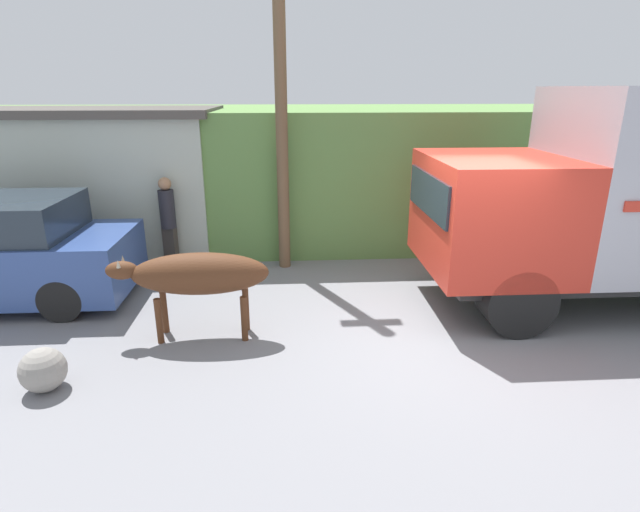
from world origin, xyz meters
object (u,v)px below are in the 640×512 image
at_px(brown_cow, 197,275).
at_px(utility_pole, 280,77).
at_px(roadside_rock, 43,370).
at_px(pedestrian_on_hill, 168,218).

xyz_separation_m(brown_cow, utility_pole, (1.16, 2.87, 2.59)).
height_order(utility_pole, roadside_rock, utility_pole).
xyz_separation_m(brown_cow, pedestrian_on_hill, (-1.02, 2.86, 0.08)).
bearing_deg(pedestrian_on_hill, roadside_rock, 98.53).
bearing_deg(utility_pole, roadside_rock, -123.97).
bearing_deg(utility_pole, brown_cow, -112.04).
relative_size(pedestrian_on_hill, roadside_rock, 3.43).
bearing_deg(roadside_rock, utility_pole, 56.03).
distance_m(brown_cow, pedestrian_on_hill, 3.03).
xyz_separation_m(brown_cow, roadside_rock, (-1.60, -1.23, -0.67)).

